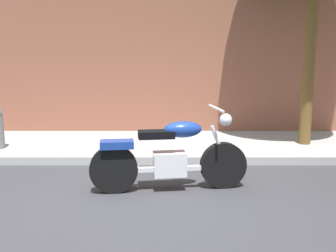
{
  "coord_description": "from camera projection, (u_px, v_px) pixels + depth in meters",
  "views": [
    {
      "loc": [
        0.34,
        -4.7,
        1.75
      ],
      "look_at": [
        0.36,
        0.28,
        0.89
      ],
      "focal_mm": 40.4,
      "sensor_mm": 36.0,
      "label": 1
    }
  ],
  "objects": [
    {
      "name": "sidewalk",
      "position": [
        149.0,
        145.0,
        7.63
      ],
      "size": [
        21.31,
        2.47,
        0.14
      ],
      "primitive_type": "cube",
      "color": "#A5A5A5",
      "rests_on": "ground"
    },
    {
      "name": "motorcycle",
      "position": [
        168.0,
        157.0,
        5.13
      ],
      "size": [
        2.15,
        0.7,
        1.14
      ],
      "color": "black",
      "rests_on": "ground"
    },
    {
      "name": "ground_plane",
      "position": [
        140.0,
        197.0,
        4.92
      ],
      "size": [
        60.0,
        60.0,
        0.0
      ],
      "primitive_type": "plane",
      "color": "#38383D"
    }
  ]
}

